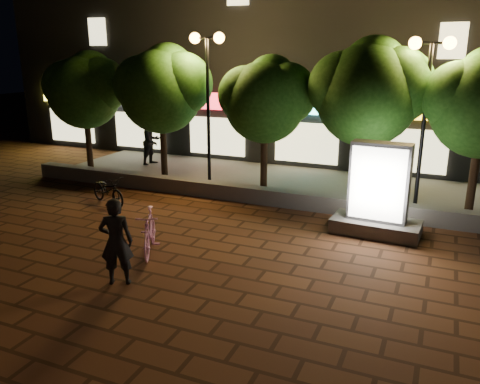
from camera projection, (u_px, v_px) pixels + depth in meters
The scene contains 15 objects.
ground at pixel (170, 243), 12.21m from camera, with size 80.00×80.00×0.00m, color #56301B.
retaining_wall at pixel (234, 192), 15.67m from camera, with size 16.00×0.45×0.50m, color #605D59.
sidewalk at pixel (261, 180), 17.93m from camera, with size 16.00×5.00×0.08m, color #605D59.
building_block at pixel (312, 43), 22.26m from camera, with size 28.00×8.12×11.30m.
tree_far_left at pixel (86, 88), 18.73m from camera, with size 3.36×2.80×4.63m.
tree_left at pixel (163, 86), 17.36m from camera, with size 3.60×3.00×4.89m.
tree_mid at pixel (267, 97), 15.91m from camera, with size 3.24×2.70×4.50m.
tree_right at pixel (370, 89), 14.56m from camera, with size 3.72×3.10×5.07m.
street_lamp_left at pixel (207, 71), 16.23m from camera, with size 1.26×0.36×5.18m.
street_lamp_right at pixel (428, 79), 13.62m from camera, with size 1.26×0.36×4.98m.
ad_kiosk at pixel (378, 198), 12.57m from camera, with size 2.33×1.26×2.45m.
scooter_pink at pixel (150, 232), 11.46m from camera, with size 0.50×1.78×1.07m, color #F798E3.
rider at pixel (116, 242), 9.83m from camera, with size 0.68×0.45×1.86m, color black.
scooter_parked at pixel (108, 190), 15.17m from camera, with size 0.61×1.76×0.92m, color black.
pedestrian at pixel (152, 141), 20.03m from camera, with size 0.95×0.74×1.94m, color black.
Camera 1 is at (6.10, -9.73, 4.68)m, focal length 36.05 mm.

